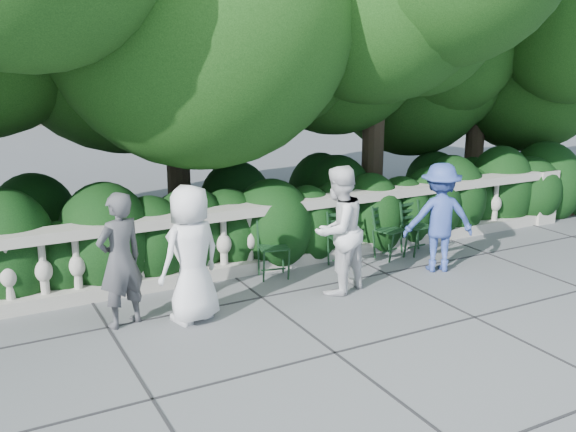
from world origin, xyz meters
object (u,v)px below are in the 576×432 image
chair_c (347,270)px  chair_e (276,281)px  person_businessman (191,254)px  person_casual_man (338,230)px  person_older_blue (439,218)px  chair_d (397,260)px  person_woman_grey (120,260)px  chair_f (422,256)px

chair_c → chair_e: 1.14m
chair_c → person_businessman: size_ratio=0.51×
person_casual_man → chair_e: bearing=-74.6°
person_older_blue → person_casual_man: bearing=24.9°
person_casual_man → chair_c: bearing=-152.3°
chair_d → person_businessman: person_businessman is taller
chair_c → person_woman_grey: size_ratio=0.52×
chair_c → chair_e: bearing=-175.3°
chair_e → person_businessman: person_businessman is taller
chair_c → person_casual_man: size_ratio=0.49×
person_woman_grey → chair_f: bearing=165.0°
chair_e → person_older_blue: size_ratio=0.53×
chair_e → person_woman_grey: 2.44m
chair_c → person_woman_grey: 3.51m
chair_f → person_businessman: person_businessman is taller
chair_d → chair_e: size_ratio=1.00×
chair_c → chair_f: same height
chair_d → person_businessman: (-3.55, -0.68, 0.83)m
chair_c → person_older_blue: 1.54m
chair_f → person_older_blue: bearing=-116.3°
chair_c → chair_f: 1.42m
person_older_blue → person_woman_grey: bearing=20.5°
chair_c → chair_e: (-1.14, 0.09, 0.00)m
person_businessman → person_casual_man: 2.02m
chair_d → person_woman_grey: 4.42m
person_woman_grey → person_businessman: bearing=141.7°
chair_d → person_older_blue: (0.24, -0.64, 0.80)m
person_woman_grey → person_casual_man: 2.81m
person_businessman → person_older_blue: person_businessman is taller
person_woman_grey → person_casual_man: size_ratio=0.94×
chair_d → chair_e: (-2.07, 0.06, 0.00)m
chair_e → person_casual_man: person_casual_man is taller
chair_d → person_woman_grey: bearing=170.9°
chair_d → chair_e: 2.07m
chair_e → person_older_blue: person_older_blue is taller
person_businessman → chair_e: bearing=-172.3°
person_woman_grey → person_older_blue: person_woman_grey is taller
person_casual_man → person_older_blue: bearing=161.6°
chair_f → person_woman_grey: person_woman_grey is taller
chair_c → chair_d: bearing=10.7°
chair_e → person_woman_grey: size_ratio=0.52×
person_woman_grey → person_older_blue: bearing=157.5°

